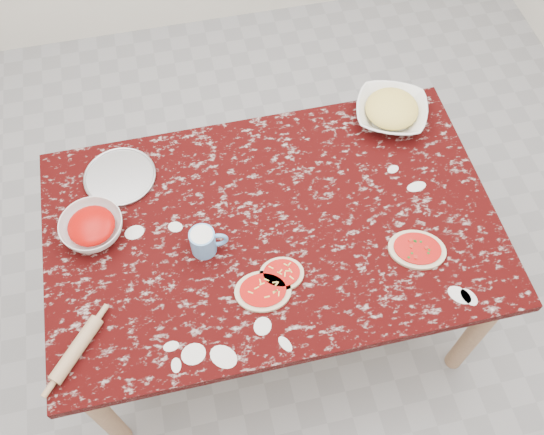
{
  "coord_description": "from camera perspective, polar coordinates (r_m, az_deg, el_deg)",
  "views": [
    {
      "loc": [
        -0.24,
        -1.07,
        2.58
      ],
      "look_at": [
        0.0,
        0.0,
        0.8
      ],
      "focal_mm": 39.68,
      "sensor_mm": 36.0,
      "label": 1
    }
  ],
  "objects": [
    {
      "name": "flour_mug",
      "position": [
        2.05,
        -6.46,
        -2.27
      ],
      "size": [
        0.13,
        0.09,
        0.1
      ],
      "color": "#65A2E5",
      "rests_on": "worktable"
    },
    {
      "name": "sauce_bowl",
      "position": [
        2.18,
        -16.68,
        -0.94
      ],
      "size": [
        0.29,
        0.29,
        0.07
      ],
      "primitive_type": "imported",
      "rotation": [
        0.0,
        0.0,
        -0.43
      ],
      "color": "white",
      "rests_on": "worktable"
    },
    {
      "name": "cheese_bowl",
      "position": [
        2.45,
        11.22,
        9.78
      ],
      "size": [
        0.36,
        0.36,
        0.07
      ],
      "primitive_type": "imported",
      "rotation": [
        0.0,
        0.0,
        -0.39
      ],
      "color": "white",
      "rests_on": "worktable"
    },
    {
      "name": "pizza_left",
      "position": [
        2.01,
        -0.87,
        -7.0
      ],
      "size": [
        0.21,
        0.17,
        0.02
      ],
      "color": "beige",
      "rests_on": "worktable"
    },
    {
      "name": "pizza_tray",
      "position": [
        2.31,
        -14.22,
        3.73
      ],
      "size": [
        0.35,
        0.35,
        0.01
      ],
      "primitive_type": "cylinder",
      "rotation": [
        0.0,
        0.0,
        -0.43
      ],
      "color": "#B2B2B7",
      "rests_on": "worktable"
    },
    {
      "name": "pizza_mid",
      "position": [
        2.03,
        0.92,
        -5.37
      ],
      "size": [
        0.16,
        0.14,
        0.02
      ],
      "color": "beige",
      "rests_on": "worktable"
    },
    {
      "name": "ground",
      "position": [
        2.8,
        -0.0,
        -8.57
      ],
      "size": [
        4.0,
        4.0,
        0.0
      ],
      "primitive_type": "plane",
      "color": "gray"
    },
    {
      "name": "worktable",
      "position": [
        2.2,
        -0.0,
        -1.81
      ],
      "size": [
        1.6,
        1.0,
        0.75
      ],
      "color": "black",
      "rests_on": "ground"
    },
    {
      "name": "pizza_right",
      "position": [
        2.13,
        13.6,
        -2.97
      ],
      "size": [
        0.24,
        0.21,
        0.02
      ],
      "color": "beige",
      "rests_on": "worktable"
    },
    {
      "name": "rolling_pin",
      "position": [
        2.01,
        -18.07,
        -11.8
      ],
      "size": [
        0.18,
        0.2,
        0.05
      ],
      "primitive_type": "cylinder",
      "rotation": [
        0.0,
        1.57,
        0.88
      ],
      "color": "tan",
      "rests_on": "worktable"
    }
  ]
}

